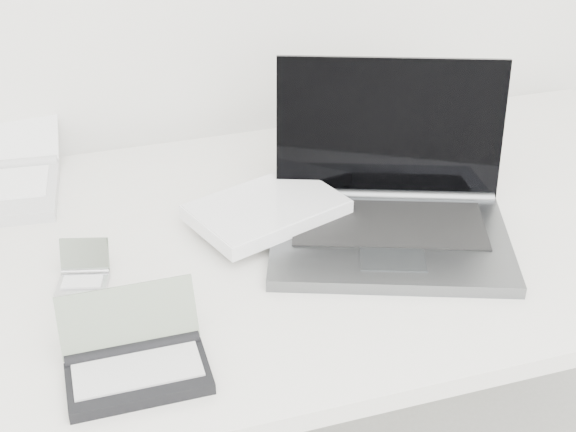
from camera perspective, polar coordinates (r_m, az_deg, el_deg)
name	(u,v)px	position (r m, az deg, el deg)	size (l,w,h in m)	color
desk	(298,255)	(1.37, 0.70, -2.77)	(1.60, 0.80, 0.73)	white
laptop_large	(359,208)	(1.33, 5.09, 0.57)	(0.55, 0.43, 0.26)	#55575A
pda_silver	(83,277)	(1.26, -14.34, -4.20)	(0.09, 0.10, 0.06)	#B6B6BA
palmtop_charcoal	(136,362)	(1.08, -10.77, -10.14)	(0.18, 0.14, 0.09)	black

